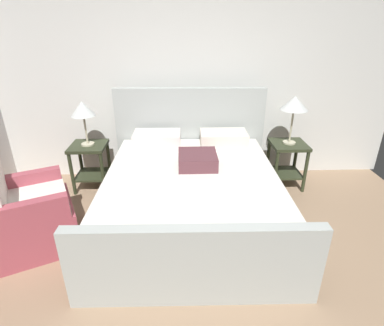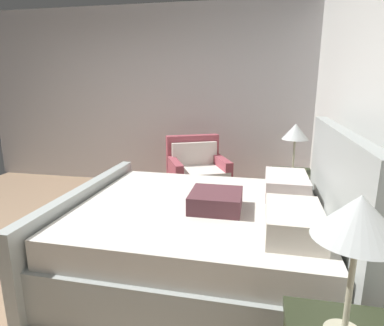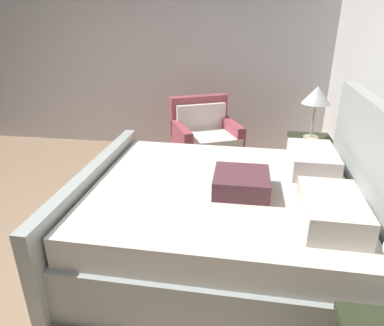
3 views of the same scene
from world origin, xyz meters
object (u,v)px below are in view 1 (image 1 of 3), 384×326
bed (192,192)px  table_lamp_left (83,110)px  nightstand_right (287,157)px  nightstand_left (90,159)px  armchair (26,215)px  table_lamp_right (294,104)px

bed → table_lamp_left: bed is taller
nightstand_right → table_lamp_left: table_lamp_left is taller
bed → nightstand_left: 1.51m
bed → armchair: 1.62m
table_lamp_right → nightstand_left: 2.65m
nightstand_left → armchair: bearing=-104.5°
bed → armchair: bearing=-166.9°
nightstand_right → nightstand_left: (-2.55, 0.04, 0.00)m
table_lamp_left → armchair: size_ratio=0.57×
nightstand_right → armchair: size_ratio=0.62×
nightstand_right → nightstand_left: 2.55m
armchair → table_lamp_right: bearing=21.5°
bed → table_lamp_left: (-1.28, 0.80, 0.69)m
armchair → nightstand_left: bearing=75.5°
bed → nightstand_right: size_ratio=3.69×
bed → nightstand_left: bearing=148.0°
bed → nightstand_left: (-1.28, 0.80, 0.05)m
nightstand_right → armchair: 3.07m
nightstand_right → nightstand_left: same height
nightstand_right → armchair: (-2.85, -1.12, -0.06)m
table_lamp_right → bed: bearing=-149.3°
bed → table_lamp_right: 1.66m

